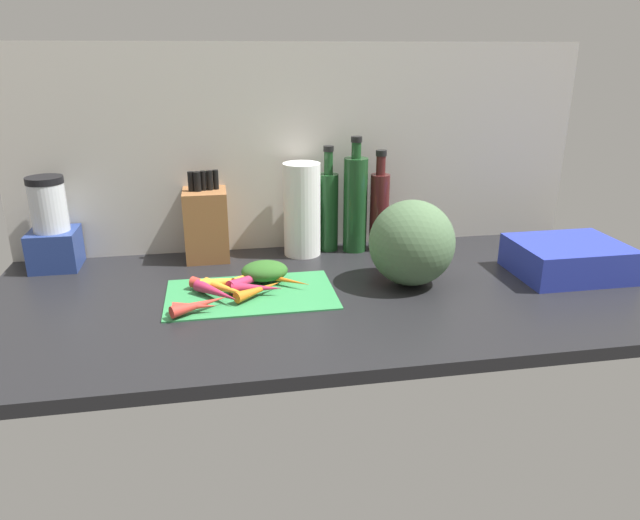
# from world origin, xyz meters

# --- Properties ---
(ground_plane) EXTENTS (1.70, 0.80, 0.03)m
(ground_plane) POSITION_xyz_m (0.00, 0.00, -0.01)
(ground_plane) COLOR black
(wall_back) EXTENTS (1.70, 0.03, 0.60)m
(wall_back) POSITION_xyz_m (0.00, 0.39, 0.30)
(wall_back) COLOR #BCB7AD
(wall_back) RESTS_ON ground_plane
(cutting_board) EXTENTS (0.42, 0.25, 0.01)m
(cutting_board) POSITION_xyz_m (-0.19, 0.01, 0.00)
(cutting_board) COLOR #338C4C
(cutting_board) RESTS_ON ground_plane
(carrot_0) EXTENTS (0.13, 0.13, 0.03)m
(carrot_0) POSITION_xyz_m (-0.25, 0.00, 0.02)
(carrot_0) COLOR orange
(carrot_0) RESTS_ON cutting_board
(carrot_1) EXTENTS (0.12, 0.12, 0.03)m
(carrot_1) POSITION_xyz_m (-0.18, 0.09, 0.02)
(carrot_1) COLOR orange
(carrot_1) RESTS_ON cutting_board
(carrot_2) EXTENTS (0.12, 0.13, 0.03)m
(carrot_2) POSITION_xyz_m (-0.27, -0.02, 0.02)
(carrot_2) COLOR #B2264C
(carrot_2) RESTS_ON cutting_board
(carrot_3) EXTENTS (0.16, 0.06, 0.03)m
(carrot_3) POSITION_xyz_m (-0.24, 0.05, 0.02)
(carrot_3) COLOR orange
(carrot_3) RESTS_ON cutting_board
(carrot_4) EXTENTS (0.10, 0.03, 0.03)m
(carrot_4) POSITION_xyz_m (-0.32, -0.09, 0.02)
(carrot_4) COLOR red
(carrot_4) RESTS_ON cutting_board
(carrot_5) EXTENTS (0.13, 0.10, 0.03)m
(carrot_5) POSITION_xyz_m (-0.17, -0.02, 0.02)
(carrot_5) COLOR orange
(carrot_5) RESTS_ON cutting_board
(carrot_6) EXTENTS (0.16, 0.12, 0.02)m
(carrot_6) POSITION_xyz_m (-0.11, 0.05, 0.02)
(carrot_6) COLOR orange
(carrot_6) RESTS_ON cutting_board
(carrot_7) EXTENTS (0.14, 0.09, 0.03)m
(carrot_7) POSITION_xyz_m (-0.31, -0.08, 0.02)
(carrot_7) COLOR red
(carrot_7) RESTS_ON cutting_board
(carrot_8) EXTENTS (0.11, 0.09, 0.03)m
(carrot_8) POSITION_xyz_m (-0.29, 0.03, 0.02)
(carrot_8) COLOR red
(carrot_8) RESTS_ON cutting_board
(carrot_9) EXTENTS (0.13, 0.06, 0.03)m
(carrot_9) POSITION_xyz_m (-0.17, -0.01, 0.02)
(carrot_9) COLOR #B2264C
(carrot_9) RESTS_ON cutting_board
(carrot_10) EXTENTS (0.16, 0.14, 0.03)m
(carrot_10) POSITION_xyz_m (-0.17, 0.06, 0.02)
(carrot_10) COLOR #B2264C
(carrot_10) RESTS_ON cutting_board
(carrot_greens_pile) EXTENTS (0.12, 0.09, 0.05)m
(carrot_greens_pile) POSITION_xyz_m (-0.15, 0.08, 0.03)
(carrot_greens_pile) COLOR #2D6023
(carrot_greens_pile) RESTS_ON cutting_board
(winter_squash) EXTENTS (0.22, 0.22, 0.22)m
(winter_squash) POSITION_xyz_m (0.23, 0.01, 0.11)
(winter_squash) COLOR #4C6B47
(winter_squash) RESTS_ON ground_plane
(knife_block) EXTENTS (0.12, 0.13, 0.26)m
(knife_block) POSITION_xyz_m (-0.29, 0.31, 0.10)
(knife_block) COLOR brown
(knife_block) RESTS_ON ground_plane
(blender_appliance) EXTENTS (0.13, 0.13, 0.26)m
(blender_appliance) POSITION_xyz_m (-0.71, 0.30, 0.11)
(blender_appliance) COLOR navy
(blender_appliance) RESTS_ON ground_plane
(paper_towel_roll) EXTENTS (0.11, 0.11, 0.27)m
(paper_towel_roll) POSITION_xyz_m (-0.02, 0.30, 0.14)
(paper_towel_roll) COLOR white
(paper_towel_roll) RESTS_ON ground_plane
(bottle_0) EXTENTS (0.06, 0.06, 0.32)m
(bottle_0) POSITION_xyz_m (0.07, 0.32, 0.13)
(bottle_0) COLOR #19421E
(bottle_0) RESTS_ON ground_plane
(bottle_1) EXTENTS (0.07, 0.07, 0.34)m
(bottle_1) POSITION_xyz_m (0.15, 0.30, 0.15)
(bottle_1) COLOR #19421E
(bottle_1) RESTS_ON ground_plane
(bottle_2) EXTENTS (0.06, 0.06, 0.30)m
(bottle_2) POSITION_xyz_m (0.22, 0.30, 0.13)
(bottle_2) COLOR #471919
(bottle_2) RESTS_ON ground_plane
(dish_rack) EXTENTS (0.28, 0.23, 0.09)m
(dish_rack) POSITION_xyz_m (0.67, 0.00, 0.05)
(dish_rack) COLOR #2838AD
(dish_rack) RESTS_ON ground_plane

